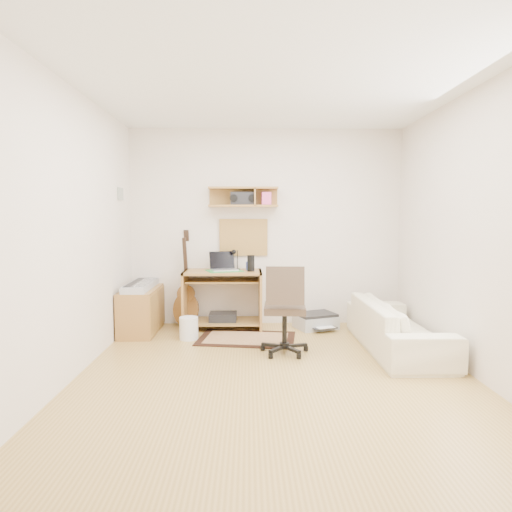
{
  "coord_description": "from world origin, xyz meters",
  "views": [
    {
      "loc": [
        -0.24,
        -4.04,
        1.45
      ],
      "look_at": [
        -0.15,
        1.05,
        1.0
      ],
      "focal_mm": 31.67,
      "sensor_mm": 36.0,
      "label": 1
    }
  ],
  "objects_px": {
    "printer": "(316,322)",
    "sofa": "(397,318)",
    "task_chair": "(285,309)",
    "cabinet": "(141,310)",
    "desk": "(223,300)"
  },
  "relations": [
    {
      "from": "printer",
      "to": "sofa",
      "type": "xyz_separation_m",
      "value": [
        0.74,
        -0.96,
        0.26
      ]
    },
    {
      "from": "task_chair",
      "to": "cabinet",
      "type": "height_order",
      "value": "task_chair"
    },
    {
      "from": "printer",
      "to": "task_chair",
      "type": "bearing_deg",
      "value": -135.02
    },
    {
      "from": "sofa",
      "to": "printer",
      "type": "bearing_deg",
      "value": 37.79
    },
    {
      "from": "task_chair",
      "to": "cabinet",
      "type": "xyz_separation_m",
      "value": [
        -1.72,
        0.91,
        -0.2
      ]
    },
    {
      "from": "printer",
      "to": "sofa",
      "type": "bearing_deg",
      "value": -72.42
    },
    {
      "from": "desk",
      "to": "sofa",
      "type": "xyz_separation_m",
      "value": [
        1.95,
        -0.98,
        -0.03
      ]
    },
    {
      "from": "cabinet",
      "to": "printer",
      "type": "relative_size",
      "value": 1.81
    },
    {
      "from": "task_chair",
      "to": "printer",
      "type": "bearing_deg",
      "value": 68.82
    },
    {
      "from": "printer",
      "to": "desk",
      "type": "bearing_deg",
      "value": 158.87
    },
    {
      "from": "printer",
      "to": "sofa",
      "type": "height_order",
      "value": "sofa"
    },
    {
      "from": "sofa",
      "to": "desk",
      "type": "bearing_deg",
      "value": 63.35
    },
    {
      "from": "task_chair",
      "to": "cabinet",
      "type": "distance_m",
      "value": 1.96
    },
    {
      "from": "task_chair",
      "to": "printer",
      "type": "height_order",
      "value": "task_chair"
    },
    {
      "from": "desk",
      "to": "sofa",
      "type": "distance_m",
      "value": 2.18
    }
  ]
}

